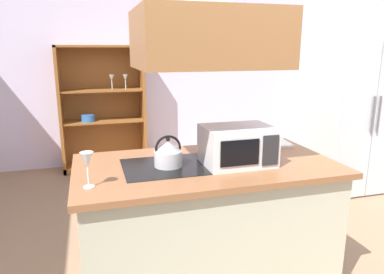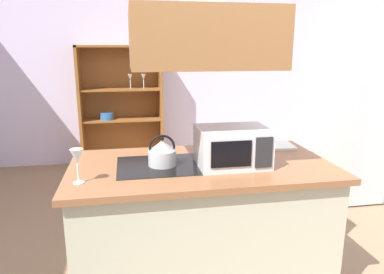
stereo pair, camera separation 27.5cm
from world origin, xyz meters
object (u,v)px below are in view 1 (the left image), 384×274
object	(u,v)px
kettle	(168,154)
wine_glass_on_counter	(87,162)
refrigerator	(350,116)
dish_cabinet	(103,116)
cutting_board	(269,144)
microwave	(237,145)

from	to	relation	value
kettle	wine_glass_on_counter	xyz separation A→B (m)	(-0.51, -0.24, 0.06)
refrigerator	dish_cabinet	size ratio (longest dim) A/B	1.03
cutting_board	microwave	xyz separation A→B (m)	(-0.45, -0.39, 0.12)
microwave	wine_glass_on_counter	size ratio (longest dim) A/B	2.23
kettle	cutting_board	xyz separation A→B (m)	(0.91, 0.32, -0.08)
kettle	refrigerator	bearing A→B (deg)	27.17
dish_cabinet	kettle	distance (m)	2.90
wine_glass_on_counter	microwave	bearing A→B (deg)	9.41
microwave	wine_glass_on_counter	world-z (taller)	microwave
cutting_board	microwave	size ratio (longest dim) A/B	0.74
microwave	cutting_board	bearing A→B (deg)	41.31
refrigerator	dish_cabinet	distance (m)	3.22
kettle	microwave	bearing A→B (deg)	-9.51
kettle	cutting_board	bearing A→B (deg)	19.27
kettle	dish_cabinet	bearing A→B (deg)	95.99
dish_cabinet	kettle	world-z (taller)	dish_cabinet
refrigerator	dish_cabinet	xyz separation A→B (m)	(-2.80, 1.60, -0.13)
cutting_board	kettle	bearing A→B (deg)	-160.73
kettle	microwave	xyz separation A→B (m)	(0.46, -0.08, 0.04)
kettle	microwave	size ratio (longest dim) A/B	0.46
dish_cabinet	cutting_board	bearing A→B (deg)	-64.73
refrigerator	dish_cabinet	bearing A→B (deg)	150.30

